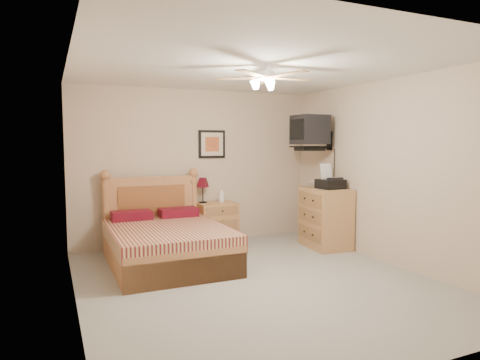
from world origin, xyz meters
name	(u,v)px	position (x,y,z in m)	size (l,w,h in m)	color
floor	(257,281)	(0.00, 0.00, 0.00)	(4.50, 4.50, 0.00)	gray
ceiling	(257,67)	(0.00, 0.00, 2.50)	(4.00, 4.50, 0.04)	white
wall_back	(196,167)	(0.00, 2.25, 1.25)	(4.00, 0.04, 2.50)	#C4AC91
wall_front	(403,201)	(0.00, -2.25, 1.25)	(4.00, 0.04, 2.50)	#C4AC91
wall_left	(73,183)	(-2.00, 0.00, 1.25)	(0.04, 4.50, 2.50)	#C4AC91
wall_right	(389,172)	(2.00, 0.00, 1.25)	(0.04, 4.50, 2.50)	#C4AC91
bed	(167,219)	(-0.78, 1.12, 0.62)	(1.47, 1.93, 1.25)	#A5663C
nightstand	(216,223)	(0.26, 2.00, 0.34)	(0.62, 0.47, 0.67)	#B4713C
table_lamp	(203,190)	(0.05, 2.08, 0.88)	(0.22, 0.22, 0.41)	#520A17
lotion_bottle	(221,195)	(0.34, 2.00, 0.79)	(0.09, 0.09, 0.23)	white
framed_picture	(212,144)	(0.27, 2.23, 1.62)	(0.46, 0.04, 0.46)	black
dresser	(325,218)	(1.73, 1.06, 0.47)	(0.55, 0.79, 0.94)	#B9804F
fax_machine	(331,176)	(1.74, 0.97, 1.13)	(0.36, 0.38, 0.38)	black
magazine_lower	(314,186)	(1.68, 1.32, 0.95)	(0.19, 0.25, 0.02)	beige
magazine_upper	(315,185)	(1.70, 1.32, 0.97)	(0.22, 0.29, 0.02)	gray
wall_tv	(318,132)	(1.75, 1.34, 1.81)	(0.56, 0.46, 0.58)	black
ceiling_fan	(265,77)	(0.00, -0.20, 2.36)	(1.14, 1.14, 0.28)	white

